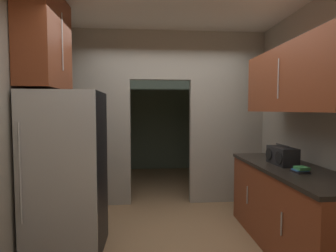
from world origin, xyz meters
TOP-DOWN VIEW (x-y plane):
  - ground at (0.00, 0.00)m, footprint 20.00×20.00m
  - kitchen_overhead_slab at (0.00, 0.45)m, footprint 3.57×6.97m
  - kitchen_partition at (0.03, 1.49)m, footprint 3.17×0.12m
  - adjoining_room_shell at (0.00, 3.30)m, footprint 3.17×2.69m
  - refrigerator at (-1.18, 0.03)m, footprint 0.75×0.74m
  - lower_cabinet_run at (1.25, -0.11)m, footprint 0.68×1.93m
  - upper_cabinet_counterside at (1.25, -0.11)m, footprint 0.36×1.74m
  - upper_cabinet_fridgeside at (-1.41, 0.13)m, footprint 0.36×0.82m
  - boombox at (1.21, 0.05)m, footprint 0.21×0.40m
  - book_stack at (1.20, -0.35)m, footprint 0.14×0.16m

SIDE VIEW (x-z plane):
  - ground at x=0.00m, z-range 0.00..0.00m
  - lower_cabinet_run at x=1.25m, z-range 0.00..0.91m
  - refrigerator at x=-1.18m, z-range 0.00..1.72m
  - book_stack at x=1.20m, z-range 0.91..0.97m
  - boombox at x=1.21m, z-range 0.90..1.13m
  - adjoining_room_shell at x=0.00m, z-range 0.00..2.79m
  - kitchen_partition at x=0.03m, z-range 0.11..2.90m
  - upper_cabinet_counterside at x=1.25m, z-range 1.51..2.22m
  - upper_cabinet_fridgeside at x=-1.41m, z-range 1.75..2.77m
  - kitchen_overhead_slab at x=0.00m, z-range 2.79..2.85m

